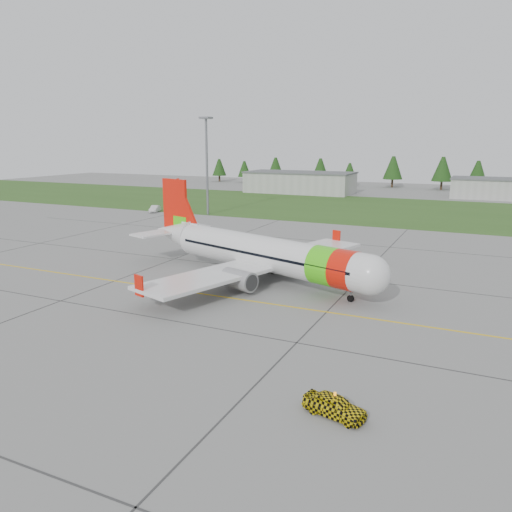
% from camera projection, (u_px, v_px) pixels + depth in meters
% --- Properties ---
extents(ground, '(320.00, 320.00, 0.00)m').
position_uv_depth(ground, '(189.00, 324.00, 43.42)').
color(ground, gray).
rests_on(ground, ground).
extents(aircraft, '(34.18, 32.37, 10.68)m').
position_uv_depth(aircraft, '(262.00, 253.00, 56.65)').
color(aircraft, silver).
rests_on(aircraft, ground).
extents(follow_me_car, '(1.61, 1.79, 3.80)m').
position_uv_depth(follow_me_car, '(335.00, 386.00, 28.47)').
color(follow_me_car, yellow).
rests_on(follow_me_car, ground).
extents(service_van, '(1.98, 1.93, 4.47)m').
position_uv_depth(service_van, '(154.00, 202.00, 111.00)').
color(service_van, silver).
rests_on(service_van, ground).
extents(grass_strip, '(320.00, 50.00, 0.03)m').
position_uv_depth(grass_strip, '(379.00, 209.00, 115.84)').
color(grass_strip, '#30561E').
rests_on(grass_strip, ground).
extents(taxi_guideline, '(120.00, 0.25, 0.02)m').
position_uv_depth(taxi_guideline, '(231.00, 298.00, 50.48)').
color(taxi_guideline, gold).
rests_on(taxi_guideline, ground).
extents(hangar_west, '(32.00, 14.00, 6.00)m').
position_uv_depth(hangar_west, '(300.00, 183.00, 152.24)').
color(hangar_west, '#A8A8A3').
rests_on(hangar_west, ground).
extents(hangar_east, '(24.00, 12.00, 5.20)m').
position_uv_depth(hangar_east, '(498.00, 189.00, 136.78)').
color(hangar_east, '#A8A8A3').
rests_on(hangar_east, ground).
extents(floodlight_mast, '(0.50, 0.50, 20.00)m').
position_uv_depth(floodlight_mast, '(207.00, 168.00, 105.55)').
color(floodlight_mast, slate).
rests_on(floodlight_mast, ground).
extents(treeline, '(160.00, 8.00, 10.00)m').
position_uv_depth(treeline, '(415.00, 174.00, 164.18)').
color(treeline, '#1C3F14').
rests_on(treeline, ground).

